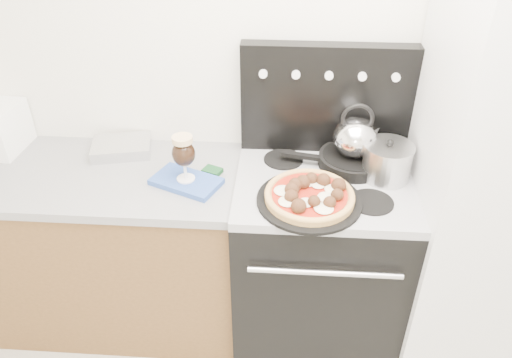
# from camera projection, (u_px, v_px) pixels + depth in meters

# --- Properties ---
(room_shell) EXTENTS (3.52, 3.01, 2.52)m
(room_shell) POSITION_uv_depth(u_px,v_px,m) (319.00, 269.00, 1.23)
(room_shell) COLOR beige
(room_shell) RESTS_ON ground
(base_cabinet) EXTENTS (1.45, 0.60, 0.86)m
(base_cabinet) POSITION_uv_depth(u_px,v_px,m) (95.00, 249.00, 2.50)
(base_cabinet) COLOR brown
(base_cabinet) RESTS_ON ground
(countertop) EXTENTS (1.48, 0.63, 0.04)m
(countertop) POSITION_uv_depth(u_px,v_px,m) (77.00, 175.00, 2.24)
(countertop) COLOR gray
(countertop) RESTS_ON base_cabinet
(stove_body) EXTENTS (0.76, 0.65, 0.88)m
(stove_body) POSITION_uv_depth(u_px,v_px,m) (317.00, 262.00, 2.41)
(stove_body) COLOR black
(stove_body) RESTS_ON ground
(cooktop) EXTENTS (0.76, 0.65, 0.04)m
(cooktop) POSITION_uv_depth(u_px,v_px,m) (324.00, 184.00, 2.15)
(cooktop) COLOR #ADADB2
(cooktop) RESTS_ON stove_body
(backguard) EXTENTS (0.76, 0.08, 0.50)m
(backguard) POSITION_uv_depth(u_px,v_px,m) (326.00, 99.00, 2.22)
(backguard) COLOR black
(backguard) RESTS_ON cooktop
(fridge) EXTENTS (0.64, 0.68, 1.90)m
(fridge) POSITION_uv_depth(u_px,v_px,m) (495.00, 184.00, 2.06)
(fridge) COLOR silver
(fridge) RESTS_ON ground
(foil_sheet) EXTENTS (0.30, 0.25, 0.05)m
(foil_sheet) POSITION_uv_depth(u_px,v_px,m) (122.00, 147.00, 2.35)
(foil_sheet) COLOR white
(foil_sheet) RESTS_ON countertop
(oven_mitt) EXTENTS (0.33, 0.27, 0.02)m
(oven_mitt) POSITION_uv_depth(u_px,v_px,m) (186.00, 182.00, 2.14)
(oven_mitt) COLOR #3155AD
(oven_mitt) RESTS_ON countertop
(beer_glass) EXTENTS (0.11, 0.11, 0.21)m
(beer_glass) POSITION_uv_depth(u_px,v_px,m) (184.00, 158.00, 2.07)
(beer_glass) COLOR black
(beer_glass) RESTS_ON oven_mitt
(pizza_pan) EXTENTS (0.44, 0.44, 0.01)m
(pizza_pan) POSITION_uv_depth(u_px,v_px,m) (309.00, 200.00, 2.00)
(pizza_pan) COLOR black
(pizza_pan) RESTS_ON cooktop
(pizza) EXTENTS (0.41, 0.41, 0.05)m
(pizza) POSITION_uv_depth(u_px,v_px,m) (310.00, 194.00, 1.99)
(pizza) COLOR tan
(pizza) RESTS_ON pizza_pan
(skillet) EXTENTS (0.35, 0.35, 0.05)m
(skillet) POSITION_uv_depth(u_px,v_px,m) (352.00, 160.00, 2.22)
(skillet) COLOR black
(skillet) RESTS_ON cooktop
(tea_kettle) EXTENTS (0.21, 0.21, 0.21)m
(tea_kettle) POSITION_uv_depth(u_px,v_px,m) (356.00, 135.00, 2.14)
(tea_kettle) COLOR silver
(tea_kettle) RESTS_ON skillet
(stock_pot) EXTENTS (0.20, 0.20, 0.15)m
(stock_pot) POSITION_uv_depth(u_px,v_px,m) (387.00, 162.00, 2.11)
(stock_pot) COLOR #BCBCBC
(stock_pot) RESTS_ON cooktop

